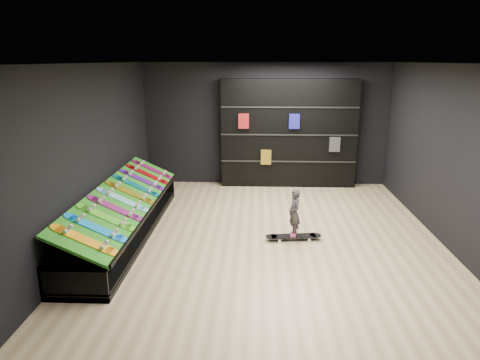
{
  "coord_description": "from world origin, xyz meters",
  "views": [
    {
      "loc": [
        -0.21,
        -7.07,
        3.05
      ],
      "look_at": [
        -0.5,
        0.2,
        1.0
      ],
      "focal_mm": 32.0,
      "sensor_mm": 36.0,
      "label": 1
    }
  ],
  "objects_px": {
    "back_shelving": "(289,134)",
    "floor_skateboard": "(293,238)",
    "child": "(294,222)",
    "display_rack": "(125,222)"
  },
  "relations": [
    {
      "from": "floor_skateboard",
      "to": "child",
      "type": "xyz_separation_m",
      "value": [
        0.0,
        0.0,
        0.29
      ]
    },
    {
      "from": "back_shelving",
      "to": "child",
      "type": "distance_m",
      "value": 3.57
    },
    {
      "from": "back_shelving",
      "to": "floor_skateboard",
      "type": "bearing_deg",
      "value": -91.91
    },
    {
      "from": "display_rack",
      "to": "back_shelving",
      "type": "height_order",
      "value": "back_shelving"
    },
    {
      "from": "back_shelving",
      "to": "floor_skateboard",
      "type": "height_order",
      "value": "back_shelving"
    },
    {
      "from": "display_rack",
      "to": "floor_skateboard",
      "type": "height_order",
      "value": "display_rack"
    },
    {
      "from": "display_rack",
      "to": "floor_skateboard",
      "type": "distance_m",
      "value": 3.01
    },
    {
      "from": "back_shelving",
      "to": "child",
      "type": "height_order",
      "value": "back_shelving"
    },
    {
      "from": "back_shelving",
      "to": "child",
      "type": "relative_size",
      "value": 6.55
    },
    {
      "from": "child",
      "to": "display_rack",
      "type": "bearing_deg",
      "value": -106.16
    }
  ]
}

